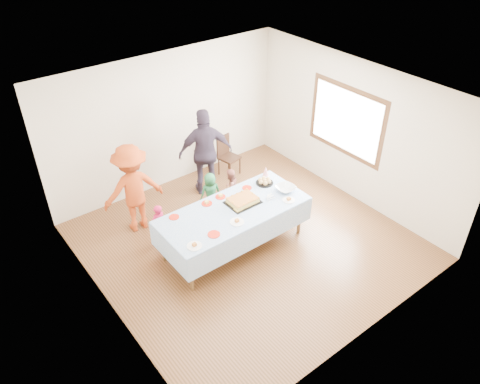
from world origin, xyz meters
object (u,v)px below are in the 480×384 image
object	(u,v)px
birthday_cake	(243,201)
party_table	(234,212)
adult_left	(133,188)
dining_chair	(227,153)

from	to	relation	value
birthday_cake	party_table	bearing A→B (deg)	-167.06
party_table	adult_left	world-z (taller)	adult_left
party_table	dining_chair	world-z (taller)	dining_chair
dining_chair	adult_left	bearing A→B (deg)	178.92
adult_left	birthday_cake	bearing A→B (deg)	139.00
dining_chair	adult_left	xyz separation A→B (m)	(-2.34, -0.48, 0.35)
dining_chair	adult_left	world-z (taller)	adult_left
party_table	birthday_cake	world-z (taller)	birthday_cake
party_table	birthday_cake	distance (m)	0.26
party_table	adult_left	xyz separation A→B (m)	(-1.04, 1.49, 0.10)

